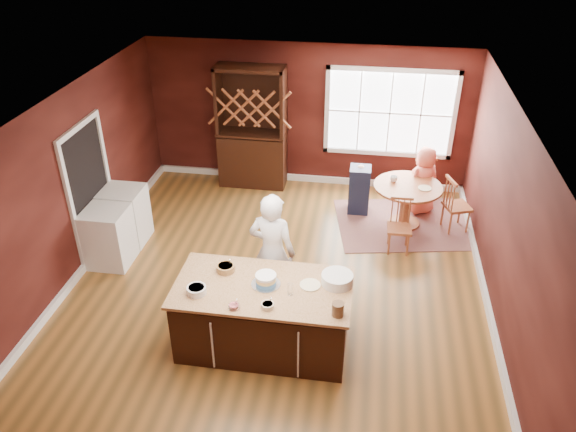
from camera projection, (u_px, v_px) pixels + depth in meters
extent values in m
plane|color=brown|center=(276.00, 289.00, 8.18)|extent=(7.00, 7.00, 0.00)
plane|color=white|center=(274.00, 112.00, 6.80)|extent=(7.00, 7.00, 0.00)
plane|color=black|center=(308.00, 116.00, 10.46)|extent=(6.00, 0.00, 6.00)
plane|color=black|center=(200.00, 424.00, 4.52)|extent=(6.00, 0.00, 6.00)
plane|color=black|center=(65.00, 192.00, 7.88)|extent=(0.00, 7.00, 7.00)
plane|color=black|center=(509.00, 227.00, 7.09)|extent=(0.00, 7.00, 7.00)
cube|color=black|center=(264.00, 319.00, 7.00)|extent=(2.07, 1.05, 0.83)
cube|color=tan|center=(263.00, 288.00, 6.75)|extent=(2.15, 1.13, 0.04)
cylinder|color=brown|center=(404.00, 223.00, 9.72)|extent=(0.53, 0.53, 0.04)
cylinder|color=brown|center=(406.00, 206.00, 9.55)|extent=(0.19, 0.19, 0.67)
cylinder|color=brown|center=(408.00, 187.00, 9.35)|extent=(1.14, 1.14, 0.04)
imported|color=white|center=(272.00, 252.00, 7.44)|extent=(0.70, 0.51, 1.75)
cylinder|color=silver|center=(197.00, 290.00, 6.61)|extent=(0.23, 0.23, 0.09)
cylinder|color=olive|center=(226.00, 268.00, 6.99)|extent=(0.23, 0.23, 0.09)
cylinder|color=silver|center=(234.00, 306.00, 6.39)|extent=(0.14, 0.14, 0.05)
cylinder|color=beige|center=(268.00, 305.00, 6.40)|extent=(0.15, 0.15, 0.06)
cylinder|color=white|center=(290.00, 289.00, 6.58)|extent=(0.07, 0.07, 0.15)
cylinder|color=beige|center=(310.00, 285.00, 6.75)|extent=(0.25, 0.25, 0.02)
cylinder|color=white|center=(337.00, 279.00, 6.76)|extent=(0.39, 0.39, 0.13)
cylinder|color=brown|center=(338.00, 309.00, 6.26)|extent=(0.14, 0.14, 0.17)
cube|color=brown|center=(403.00, 224.00, 9.73)|extent=(2.54, 2.13, 0.01)
imported|color=#E66854|center=(424.00, 181.00, 9.78)|extent=(0.72, 0.67, 1.24)
cylinder|color=beige|center=(425.00, 188.00, 9.25)|extent=(0.22, 0.22, 0.02)
imported|color=silver|center=(394.00, 179.00, 9.45)|extent=(0.15, 0.15, 0.10)
cube|color=black|center=(252.00, 128.00, 10.45)|extent=(1.26, 0.53, 2.31)
cube|color=silver|center=(108.00, 237.00, 8.53)|extent=(0.63, 0.61, 0.92)
cube|color=white|center=(125.00, 215.00, 9.07)|extent=(0.64, 0.62, 0.93)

